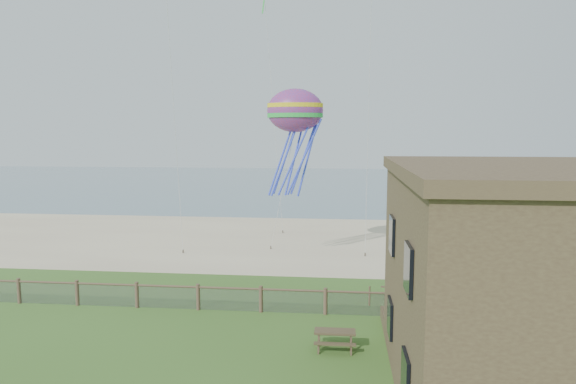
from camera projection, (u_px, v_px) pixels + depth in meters
name	position (u px, v px, depth m)	size (l,w,h in m)	color
ground	(234.00, 371.00, 18.02)	(160.00, 160.00, 0.00)	#395D1F
sand_beach	(293.00, 240.00, 39.75)	(72.00, 20.00, 0.02)	tan
ocean	(319.00, 184.00, 83.21)	(160.00, 68.00, 0.02)	slate
chainlink_fence	(261.00, 301.00, 23.88)	(36.20, 0.20, 1.25)	brown
motel_deck	(562.00, 326.00, 21.58)	(15.00, 2.00, 0.50)	brown
picnic_table	(335.00, 341.00, 19.81)	(1.59, 1.20, 0.67)	brown
octopus_kite	(295.00, 140.00, 32.67)	(3.56, 2.52, 7.34)	red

